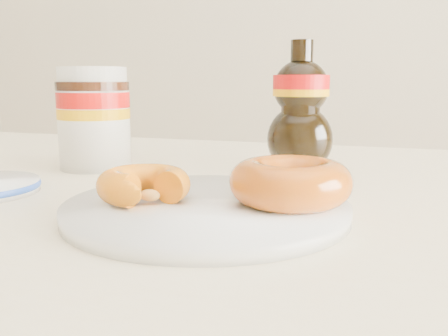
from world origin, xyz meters
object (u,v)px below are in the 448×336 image
(donut_bitten, at_px, (144,185))
(donut_whole, at_px, (290,182))
(nutella_jar, at_px, (94,114))
(dark_jar, at_px, (92,134))
(dining_table, at_px, (175,262))
(syrup_bottle, at_px, (300,106))
(plate, at_px, (206,208))

(donut_bitten, height_order, donut_whole, donut_whole)
(nutella_jar, distance_m, dark_jar, 0.06)
(dining_table, xyz_separation_m, syrup_bottle, (0.11, 0.17, 0.17))
(nutella_jar, bearing_deg, plate, -38.18)
(plate, xyz_separation_m, donut_whole, (0.07, 0.02, 0.03))
(nutella_jar, height_order, dark_jar, nutella_jar)
(donut_bitten, relative_size, donut_whole, 0.78)
(dining_table, distance_m, dark_jar, 0.26)
(donut_whole, xyz_separation_m, syrup_bottle, (-0.03, 0.24, 0.05))
(dining_table, distance_m, donut_whole, 0.19)
(nutella_jar, relative_size, syrup_bottle, 0.80)
(dining_table, xyz_separation_m, dark_jar, (-0.19, 0.13, 0.13))
(donut_whole, height_order, nutella_jar, nutella_jar)
(nutella_jar, height_order, syrup_bottle, syrup_bottle)
(donut_bitten, relative_size, dark_jar, 0.98)
(donut_bitten, xyz_separation_m, nutella_jar, (-0.18, 0.19, 0.05))
(donut_bitten, bearing_deg, dark_jar, 138.17)
(plate, xyz_separation_m, dark_jar, (-0.26, 0.22, 0.04))
(nutella_jar, bearing_deg, donut_whole, -28.24)
(plate, height_order, syrup_bottle, syrup_bottle)
(plate, bearing_deg, dining_table, 129.47)
(donut_bitten, distance_m, donut_whole, 0.13)
(nutella_jar, distance_m, syrup_bottle, 0.28)
(plate, bearing_deg, donut_whole, 14.69)
(plate, height_order, donut_bitten, donut_bitten)
(dining_table, relative_size, dark_jar, 16.33)
(dining_table, bearing_deg, donut_whole, -25.12)
(donut_whole, xyz_separation_m, dark_jar, (-0.33, 0.20, 0.01))
(dining_table, height_order, dark_jar, dark_jar)
(nutella_jar, bearing_deg, donut_bitten, -47.95)
(dining_table, relative_size, plate, 5.50)
(plate, relative_size, donut_bitten, 3.02)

